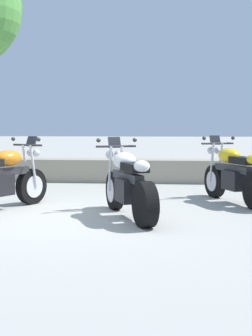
# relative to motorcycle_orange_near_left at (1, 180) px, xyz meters

# --- Properties ---
(ground_plane) EXTENTS (120.00, 120.00, 0.00)m
(ground_plane) POSITION_rel_motorcycle_orange_near_left_xyz_m (1.19, -0.66, -0.49)
(ground_plane) COLOR #A3A099
(stone_wall) EXTENTS (36.00, 0.80, 0.55)m
(stone_wall) POSITION_rel_motorcycle_orange_near_left_xyz_m (1.19, 4.14, -0.21)
(stone_wall) COLOR gray
(stone_wall) RESTS_ON ground
(motorcycle_orange_near_left) EXTENTS (1.16, 1.90, 1.18)m
(motorcycle_orange_near_left) POSITION_rel_motorcycle_orange_near_left_xyz_m (0.00, 0.00, 0.00)
(motorcycle_orange_near_left) COLOR black
(motorcycle_orange_near_left) RESTS_ON ground
(motorcycle_white_centre) EXTENTS (1.05, 1.96, 1.18)m
(motorcycle_white_centre) POSITION_rel_motorcycle_orange_near_left_xyz_m (2.10, -0.42, 0.00)
(motorcycle_white_centre) COLOR black
(motorcycle_white_centre) RESTS_ON ground
(motorcycle_yellow_far_right) EXTENTS (1.03, 1.97, 1.18)m
(motorcycle_yellow_far_right) POSITION_rel_motorcycle_orange_near_left_xyz_m (3.84, 1.08, 0.00)
(motorcycle_yellow_far_right) COLOR black
(motorcycle_yellow_far_right) RESTS_ON ground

